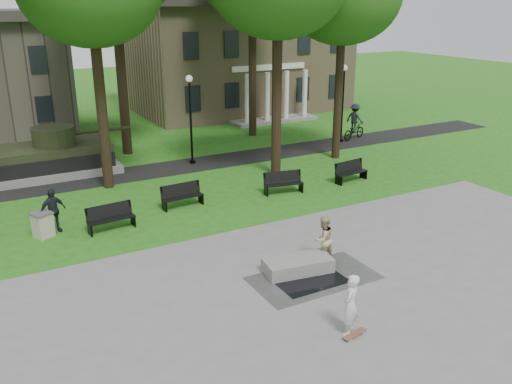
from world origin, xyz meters
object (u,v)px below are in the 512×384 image
at_px(concrete_block, 298,265).
at_px(park_bench_0, 111,217).
at_px(skateboarder, 350,305).
at_px(trash_bin, 43,225).
at_px(cyclist, 354,125).
at_px(friend_watching, 323,239).

height_order(concrete_block, park_bench_0, park_bench_0).
relative_size(concrete_block, skateboarder, 1.30).
bearing_deg(park_bench_0, trash_bin, 162.27).
bearing_deg(cyclist, skateboarder, 123.20).
height_order(skateboarder, trash_bin, skateboarder).
height_order(cyclist, park_bench_0, cyclist).
relative_size(concrete_block, park_bench_0, 1.20).
bearing_deg(concrete_block, friend_watching, 11.94).
height_order(friend_watching, cyclist, cyclist).
height_order(skateboarder, friend_watching, skateboarder).
bearing_deg(concrete_block, cyclist, 46.01).
distance_m(concrete_block, skateboarder, 3.66).
bearing_deg(skateboarder, concrete_block, -139.52).
xyz_separation_m(cyclist, park_bench_0, (-17.31, -7.00, -0.40)).
height_order(concrete_block, cyclist, cyclist).
height_order(cyclist, trash_bin, cyclist).
distance_m(skateboarder, cyclist, 21.73).
bearing_deg(friend_watching, cyclist, -140.03).
distance_m(cyclist, trash_bin, 20.73).
bearing_deg(friend_watching, trash_bin, -48.40).
bearing_deg(concrete_block, park_bench_0, 124.47).
bearing_deg(trash_bin, concrete_block, -45.69).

